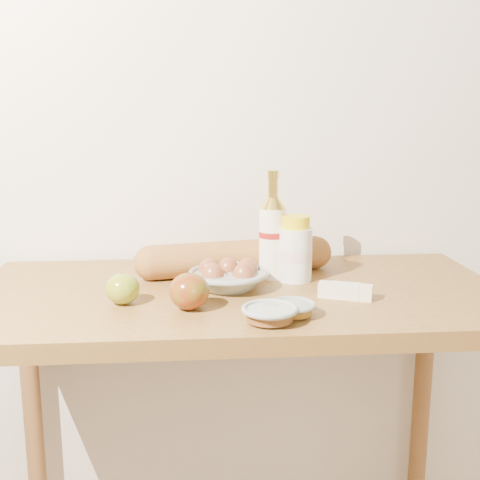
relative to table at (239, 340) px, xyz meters
name	(u,v)px	position (x,y,z in m)	size (l,w,h in m)	color
back_wall	(229,109)	(0.00, 0.33, 0.52)	(3.50, 0.02, 2.60)	beige
table	(239,340)	(0.00, 0.00, 0.00)	(1.20, 0.60, 0.90)	olive
bourbon_bottle	(272,235)	(0.09, 0.09, 0.23)	(0.08, 0.08, 0.26)	white
cream_bottle	(296,251)	(0.14, 0.06, 0.20)	(0.09, 0.09, 0.16)	white
egg_bowl	(228,277)	(-0.02, 0.01, 0.15)	(0.19, 0.19, 0.06)	gray
baguette	(236,257)	(0.00, 0.13, 0.17)	(0.51, 0.18, 0.08)	#A96F33
apple_yellowgreen	(123,289)	(-0.25, -0.09, 0.16)	(0.09, 0.09, 0.07)	#A08820
apple_redgreen_right	(189,291)	(-0.11, -0.13, 0.16)	(0.10, 0.10, 0.08)	maroon
sugar_bowl	(270,314)	(0.04, -0.22, 0.14)	(0.11, 0.11, 0.03)	#8E9B95
syrup_bowl	(292,309)	(0.09, -0.19, 0.14)	(0.10, 0.10, 0.03)	gray
butter_stick	(345,291)	(0.22, -0.09, 0.14)	(0.12, 0.07, 0.03)	beige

